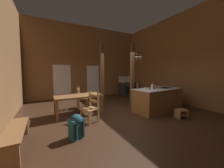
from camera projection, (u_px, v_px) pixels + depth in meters
name	position (u px, v px, depth m)	size (l,w,h in m)	color
ground_plane	(121.00, 116.00, 4.76)	(7.88, 9.06, 0.10)	#382316
wall_back	(87.00, 62.00, 8.25)	(7.88, 0.14, 4.55)	brown
wall_right	(183.00, 59.00, 6.23)	(0.14, 9.06, 4.55)	brown
glazed_door_back_left	(62.00, 82.00, 7.55)	(1.00, 0.01, 2.05)	white
glazed_panel_back_right	(93.00, 81.00, 8.46)	(0.84, 0.01, 2.05)	white
kitchen_island	(158.00, 100.00, 5.21)	(2.24, 1.15, 0.93)	brown
stove_range	(128.00, 88.00, 9.02)	(1.15, 0.84, 1.32)	#2B2B2B
support_post_with_pot_rack	(133.00, 74.00, 5.72)	(0.64, 0.19, 2.90)	brown
support_post_center	(102.00, 76.00, 5.79)	(0.14, 0.14, 2.90)	brown
step_stool	(181.00, 113.00, 4.40)	(0.42, 0.37, 0.30)	#9E7044
dining_table	(78.00, 97.00, 4.77)	(1.72, 0.94, 0.74)	brown
ladderback_chair_near_window	(91.00, 108.00, 4.05)	(0.58, 0.58, 0.95)	#9E7044
ladderback_chair_by_post	(81.00, 98.00, 5.67)	(0.58, 0.58, 0.95)	#9E7044
bench_along_left_wall	(15.00, 135.00, 2.60)	(0.39, 1.43, 0.44)	brown
backpack	(76.00, 126.00, 3.03)	(0.38, 0.37, 0.60)	#194756
stockpot_on_counter	(154.00, 86.00, 5.28)	(0.31, 0.24, 0.19)	silver
mixing_bowl_on_counter	(148.00, 88.00, 4.89)	(0.22, 0.22, 0.08)	#B2A893
bottle_tall_on_counter	(138.00, 86.00, 4.95)	(0.07, 0.07, 0.31)	#56331E
bottle_short_on_counter	(154.00, 85.00, 5.09)	(0.07, 0.07, 0.35)	#56331E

